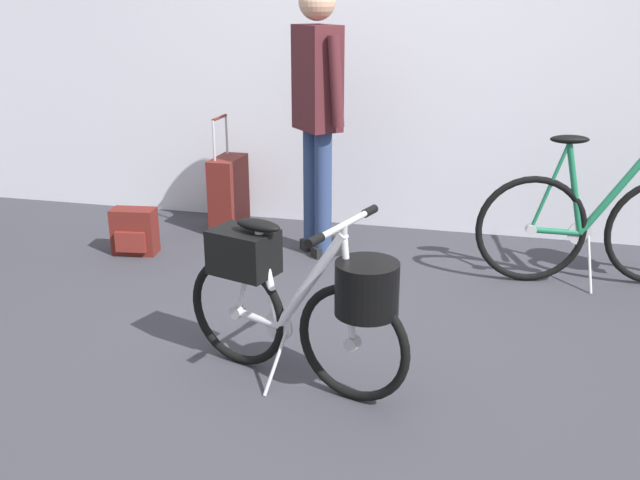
# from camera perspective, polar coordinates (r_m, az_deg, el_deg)

# --- Properties ---
(ground_plane) EXTENTS (7.45, 7.45, 0.00)m
(ground_plane) POSITION_cam_1_polar(r_m,az_deg,el_deg) (3.29, -0.77, -10.70)
(ground_plane) COLOR #38383F
(back_wall) EXTENTS (7.45, 0.10, 3.09)m
(back_wall) POSITION_cam_1_polar(r_m,az_deg,el_deg) (5.10, 6.06, 18.01)
(back_wall) COLOR silver
(back_wall) RESTS_ON ground_plane
(folding_bike_foreground) EXTENTS (1.08, 0.54, 0.79)m
(folding_bike_foreground) POSITION_cam_1_polar(r_m,az_deg,el_deg) (3.04, -1.52, -4.45)
(folding_bike_foreground) COLOR black
(folding_bike_foreground) RESTS_ON ground_plane
(display_bike_left) EXTENTS (1.38, 0.53, 0.97)m
(display_bike_left) POSITION_cam_1_polar(r_m,az_deg,el_deg) (4.47, 22.87, 2.09)
(display_bike_left) COLOR black
(display_bike_left) RESTS_ON ground_plane
(visitor_near_wall) EXTENTS (0.39, 0.41, 1.70)m
(visitor_near_wall) POSITION_cam_1_polar(r_m,az_deg,el_deg) (4.52, -0.19, 10.78)
(visitor_near_wall) COLOR navy
(visitor_near_wall) RESTS_ON ground_plane
(rolling_suitcase) EXTENTS (0.19, 0.36, 0.83)m
(rolling_suitcase) POSITION_cam_1_polar(r_m,az_deg,el_deg) (5.17, -7.32, 3.77)
(rolling_suitcase) COLOR maroon
(rolling_suitcase) RESTS_ON ground_plane
(backpack_on_floor) EXTENTS (0.30, 0.21, 0.31)m
(backpack_on_floor) POSITION_cam_1_polar(r_m,az_deg,el_deg) (4.85, -14.63, 0.64)
(backpack_on_floor) COLOR maroon
(backpack_on_floor) RESTS_ON ground_plane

